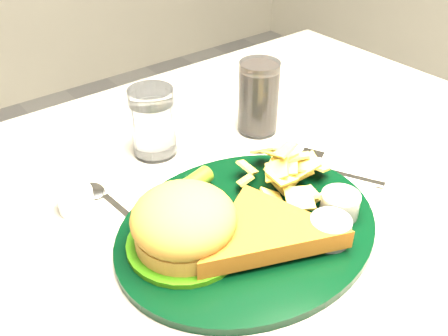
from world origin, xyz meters
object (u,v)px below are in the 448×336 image
(dinner_plate, at_px, (249,207))
(water_glass, at_px, (153,122))
(fork_napkin, at_px, (342,173))
(cola_glass, at_px, (258,98))

(dinner_plate, height_order, water_glass, water_glass)
(fork_napkin, bearing_deg, cola_glass, 66.16)
(dinner_plate, bearing_deg, cola_glass, 43.22)
(water_glass, distance_m, cola_glass, 0.18)
(cola_glass, relative_size, fork_napkin, 0.85)
(dinner_plate, height_order, fork_napkin, dinner_plate)
(cola_glass, bearing_deg, dinner_plate, -133.96)
(dinner_plate, xyz_separation_m, fork_napkin, (0.19, 0.01, -0.04))
(dinner_plate, bearing_deg, water_glass, 85.81)
(dinner_plate, height_order, cola_glass, cola_glass)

